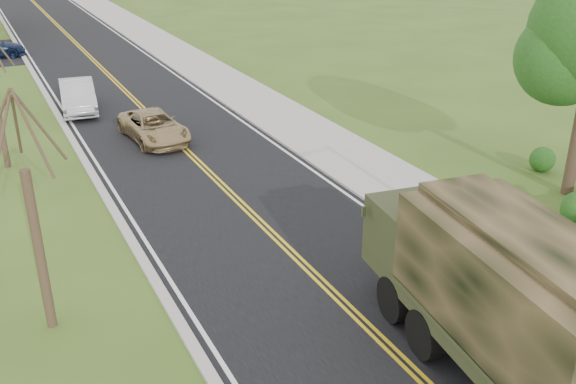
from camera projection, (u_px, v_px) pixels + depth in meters
road at (95, 61)px, 43.38m from camera, size 8.00×120.00×0.01m
curb_right at (154, 55)px, 45.06m from camera, size 0.30×120.00×0.12m
sidewalk_right at (178, 53)px, 45.78m from camera, size 3.20×120.00×0.10m
curb_left at (30, 67)px, 41.66m from camera, size 0.30×120.00×0.10m
bare_tree_a at (36, 232)px, 14.96m from camera, size 1.93×2.26×6.08m
military_truck at (500, 286)px, 13.65m from camera, size 3.66×7.94×3.82m
suv_champagne at (154, 127)px, 28.48m from camera, size 2.51×4.76×1.28m
sedan_silver at (78, 96)px, 32.57m from camera, size 2.18×4.87×1.55m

